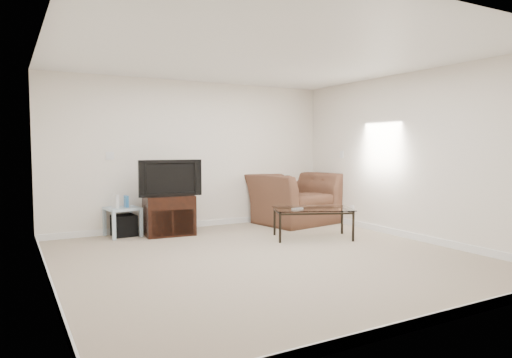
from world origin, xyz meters
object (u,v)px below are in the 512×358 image
television (169,178)px  tv_stand (169,215)px  subwoofer (124,226)px  recliner (294,190)px  coffee_table (313,223)px  side_table (123,222)px

television → tv_stand: bearing=89.3°
tv_stand → television: bearing=-90.0°
tv_stand → subwoofer: size_ratio=2.25×
subwoofer → recliner: recliner is taller
tv_stand → television: size_ratio=0.82×
subwoofer → recliner: bearing=-4.8°
television → coffee_table: 2.34m
television → subwoofer: 1.03m
subwoofer → tv_stand: bearing=-21.4°
tv_stand → side_table: size_ratio=1.59×
subwoofer → coffee_table: 2.93m
side_table → coffee_table: 2.94m
television → recliner: bearing=5.2°
recliner → coffee_table: bearing=-122.1°
subwoofer → coffee_table: (2.47, -1.57, 0.07)m
side_table → recliner: (3.03, -0.23, 0.38)m
television → coffee_table: television is taller
tv_stand → side_table: tv_stand is taller
tv_stand → coffee_table: 2.25m
tv_stand → coffee_table: bearing=-30.7°
television → coffee_table: bearing=-30.7°
tv_stand → television: television is taller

